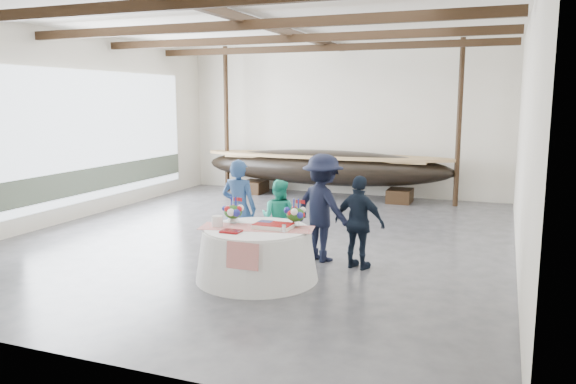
% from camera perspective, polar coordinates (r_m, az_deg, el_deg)
% --- Properties ---
extents(floor, '(10.00, 12.00, 0.01)m').
position_cam_1_polar(floor, '(12.04, -2.41, -4.54)').
color(floor, '#3D3D42').
rests_on(floor, ground).
extents(wall_back, '(10.00, 0.02, 4.50)m').
position_cam_1_polar(wall_back, '(17.36, 5.55, 7.23)').
color(wall_back, silver).
rests_on(wall_back, ground).
extents(wall_front, '(10.00, 0.02, 4.50)m').
position_cam_1_polar(wall_front, '(6.67, -23.67, 3.01)').
color(wall_front, silver).
rests_on(wall_front, ground).
extents(wall_left, '(0.02, 12.00, 4.50)m').
position_cam_1_polar(wall_left, '(14.45, -21.08, 6.21)').
color(wall_left, silver).
rests_on(wall_left, ground).
extents(wall_right, '(0.02, 12.00, 4.50)m').
position_cam_1_polar(wall_right, '(10.72, 22.91, 5.19)').
color(wall_right, silver).
rests_on(wall_right, ground).
extents(ceiling, '(10.00, 12.00, 0.01)m').
position_cam_1_polar(ceiling, '(11.79, -2.57, 17.20)').
color(ceiling, white).
rests_on(ceiling, wall_back).
extents(pavilion_structure, '(9.80, 11.76, 4.50)m').
position_cam_1_polar(pavilion_structure, '(12.52, -0.91, 14.46)').
color(pavilion_structure, black).
rests_on(pavilion_structure, ground).
extents(open_bay, '(0.03, 7.00, 3.20)m').
position_cam_1_polar(open_bay, '(15.20, -18.31, 4.89)').
color(open_bay, silver).
rests_on(open_bay, ground).
extents(longboat_display, '(7.57, 1.51, 1.42)m').
position_cam_1_polar(longboat_display, '(16.67, 3.66, 2.53)').
color(longboat_display, black).
rests_on(longboat_display, ground).
extents(banquet_table, '(1.99, 1.99, 0.85)m').
position_cam_1_polar(banquet_table, '(9.18, -3.18, -6.25)').
color(banquet_table, silver).
rests_on(banquet_table, ground).
extents(tabletop_items, '(1.91, 1.00, 0.40)m').
position_cam_1_polar(tabletop_items, '(9.18, -2.84, -2.55)').
color(tabletop_items, red).
rests_on(tabletop_items, banquet_table).
extents(guest_woman_blue, '(0.68, 0.45, 1.82)m').
position_cam_1_polar(guest_woman_blue, '(10.36, -5.00, -1.69)').
color(guest_woman_blue, navy).
rests_on(guest_woman_blue, ground).
extents(guest_woman_teal, '(0.71, 0.56, 1.43)m').
position_cam_1_polar(guest_woman_teal, '(10.51, -0.94, -2.59)').
color(guest_woman_teal, '#22B28D').
rests_on(guest_woman_teal, ground).
extents(guest_man_left, '(1.45, 1.21, 1.94)m').
position_cam_1_polar(guest_man_left, '(10.11, 3.54, -1.60)').
color(guest_man_left, black).
rests_on(guest_man_left, ground).
extents(guest_man_right, '(1.02, 0.64, 1.62)m').
position_cam_1_polar(guest_man_right, '(9.70, 7.26, -3.11)').
color(guest_man_right, black).
rests_on(guest_man_right, ground).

